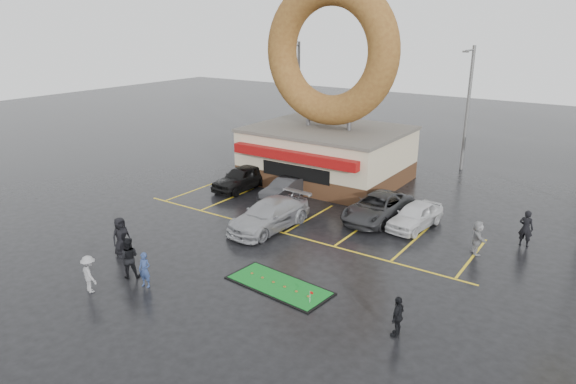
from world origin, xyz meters
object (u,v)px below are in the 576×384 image
Objects in this scene: car_black at (242,178)px; car_white at (415,216)px; streetlight_left at (298,93)px; car_grey at (378,207)px; car_dgrey at (285,189)px; person_cameraman at (398,316)px; donut_shop at (328,117)px; person_blue at (145,270)px; putting_green at (279,285)px; streetlight_mid at (468,106)px; car_silver at (269,215)px; dumpster at (250,158)px.

car_black reaches higher than car_white.
streetlight_left reaches higher than car_grey.
streetlight_left is 2.34× the size of car_dgrey.
person_cameraman is (15.14, -9.93, -0.01)m from car_black.
person_cameraman is (11.56, -14.90, -3.70)m from donut_shop.
car_dgrey is 0.95× the size of car_white.
person_cameraman is at bearing -36.86° from car_dgrey.
person_blue is 0.32× the size of putting_green.
donut_shop is at bearing -131.38° from streetlight_mid.
donut_shop is 8.85× the size of person_blue.
streetlight_mid is 1.91× the size of putting_green.
person_blue is 0.99× the size of person_cameraman.
putting_green is at bearing -92.37° from streetlight_mid.
car_white is at bearing -37.80° from streetlight_left.
person_blue is at bearing -111.22° from car_white.
car_black is at bearing 100.31° from person_blue.
donut_shop is 2.86× the size of putting_green.
car_silver is 12.61m from dumpster.
person_blue is (1.47, -17.52, -3.70)m from donut_shop.
car_black is at bearing -125.79° from donut_shop.
streetlight_left is 1.91× the size of putting_green.
person_blue is (-0.51, -8.05, -0.01)m from car_silver.
streetlight_mid is at bearing 18.05° from dumpster.
putting_green is (6.20, -9.40, -0.60)m from car_dgrey.
car_dgrey is 8.03m from dumpster.
car_white is 9.69m from putting_green.
car_grey is 2.19m from car_white.
car_black reaches higher than dumpster.
streetlight_left is 25.45m from putting_green.
dumpster is (-14.99, 4.73, -0.04)m from car_white.
car_white is (11.95, 0.00, -0.08)m from car_black.
car_dgrey is 12.65m from person_blue.
car_silver reaches higher than dumpster.
streetlight_mid is 5.00× the size of dumpster.
putting_green is at bearing -61.02° from dumpster.
car_silver is (2.11, -4.50, 0.14)m from car_dgrey.
car_white is at bearing 3.50° from car_dgrey.
car_silver is 1.03× the size of car_grey.
streetlight_mid is 1.98× the size of car_black.
person_blue reaches higher than car_dgrey.
streetlight_left reaches higher than dumpster.
car_dgrey is at bearing -176.71° from car_grey.
streetlight_left reaches higher than car_dgrey.
car_silver is at bearing -61.40° from car_dgrey.
streetlight_mid reaches higher than person_cameraman.
person_cameraman is at bearing 2.89° from person_blue.
person_blue is at bearing -70.90° from streetlight_left.
putting_green is (9.66, -9.40, -0.74)m from car_black.
car_grey is (6.30, 0.00, 0.08)m from car_dgrey.
dumpster is 19.00m from putting_green.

